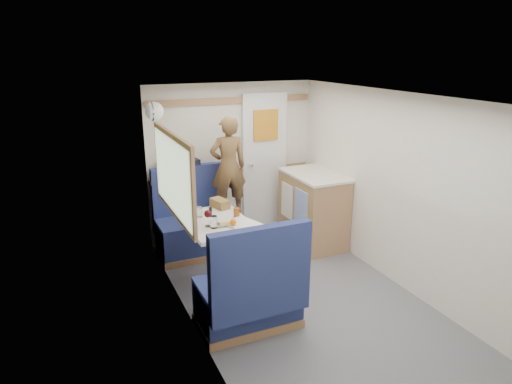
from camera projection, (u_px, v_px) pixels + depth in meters
name	position (u px, v px, depth m)	size (l,w,h in m)	color
floor	(321.00, 319.00, 4.23)	(4.50, 4.50, 0.00)	#515156
ceiling	(331.00, 101.00, 3.63)	(4.50, 4.50, 0.00)	silver
wall_back	(232.00, 161.00, 5.89)	(2.20, 0.02, 2.00)	silver
wall_left	(203.00, 239.00, 3.51)	(0.02, 4.50, 2.00)	silver
wall_right	(424.00, 202.00, 4.35)	(0.02, 4.50, 2.00)	silver
oak_trim_low	(233.00, 173.00, 5.92)	(2.15, 0.02, 0.08)	olive
oak_trim_high	(232.00, 101.00, 5.64)	(2.15, 0.02, 0.08)	olive
side_window	(172.00, 175.00, 4.31)	(0.04, 1.30, 0.72)	#AFBFA2
rear_door	(265.00, 161.00, 6.05)	(0.62, 0.12, 1.86)	white
dinette_table	(217.00, 235.00, 4.68)	(0.62, 0.92, 0.72)	white
bench_far	(194.00, 230.00, 5.52)	(0.90, 0.59, 1.05)	navy
bench_near	(250.00, 298.00, 4.01)	(0.90, 0.59, 1.05)	navy
ledge	(186.00, 178.00, 5.56)	(0.90, 0.14, 0.04)	olive
dome_light	(154.00, 111.00, 4.92)	(0.20, 0.20, 0.20)	white
galley_counter	(313.00, 208.00, 5.76)	(0.57, 0.92, 0.92)	olive
person	(228.00, 167.00, 5.42)	(0.44, 0.29, 1.21)	brown
duffel_bag	(180.00, 169.00, 5.50)	(0.45, 0.22, 0.22)	black
tray	(243.00, 224.00, 4.52)	(0.28, 0.37, 0.02)	white
orange_fruit	(233.00, 222.00, 4.47)	(0.07, 0.07, 0.07)	#D44A09
cheese_block	(224.00, 223.00, 4.48)	(0.10, 0.06, 0.04)	#F6D88E
wine_glass	(208.00, 215.00, 4.46)	(0.08, 0.08, 0.17)	white
tumbler_left	(214.00, 222.00, 4.45)	(0.07, 0.07, 0.12)	white
tumbler_mid	(199.00, 212.00, 4.74)	(0.07, 0.07, 0.11)	silver
beer_glass	(237.00, 213.00, 4.73)	(0.06, 0.06, 0.10)	brown
pepper_grinder	(210.00, 211.00, 4.79)	(0.03, 0.03, 0.09)	black
bread_loaf	(220.00, 203.00, 5.01)	(0.12, 0.23, 0.10)	olive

